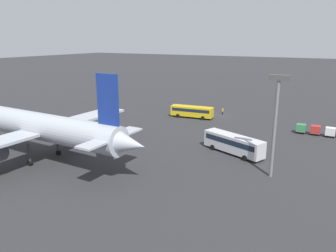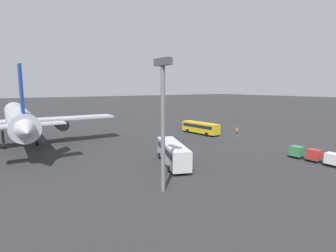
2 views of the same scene
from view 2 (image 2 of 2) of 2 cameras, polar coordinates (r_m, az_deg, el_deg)
ground_plane at (r=69.42m, az=14.42°, el=-1.90°), size 600.00×600.00×0.00m
airplane at (r=62.06m, az=-29.80°, el=1.50°), size 44.97×38.61×15.55m
shuttle_bus_near at (r=68.95m, az=7.09°, el=-0.23°), size 11.32×3.84×3.01m
shuttle_bus_far at (r=41.57m, az=1.02°, el=-5.64°), size 12.17×6.97×3.39m
worker_person at (r=70.13m, az=14.75°, el=-1.09°), size 0.38×0.38×1.74m
cargo_cart_white at (r=48.02m, az=32.22°, el=-6.07°), size 2.02×1.71×2.06m
cargo_cart_red at (r=49.34m, az=29.20°, el=-5.47°), size 2.02×1.71×2.06m
cargo_cart_green at (r=50.58m, az=26.21°, el=-4.94°), size 2.02×1.71×2.06m
light_pole at (r=29.63m, az=-1.12°, el=3.46°), size 2.80×0.70×15.32m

